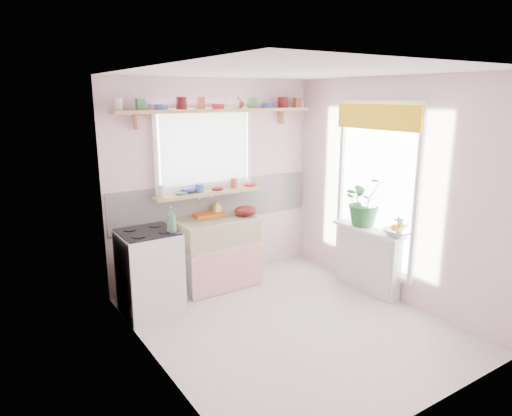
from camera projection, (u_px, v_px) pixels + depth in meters
room at (293, 175)px, 5.42m from camera, size 3.20×3.20×3.20m
sink_unit at (217, 252)px, 5.57m from camera, size 0.95×0.65×1.11m
cooker at (150, 272)px, 4.86m from camera, size 0.58×0.58×0.93m
radiator_ledge at (367, 258)px, 5.46m from camera, size 0.22×0.95×0.78m
windowsill at (209, 193)px, 5.55m from camera, size 1.40×0.22×0.04m
pine_shelf at (218, 110)px, 5.39m from camera, size 2.52×0.24×0.04m
shelf_crockery at (218, 104)px, 5.37m from camera, size 2.47×0.11×0.12m
sill_crockery at (205, 187)px, 5.51m from camera, size 1.35×0.11×0.12m
dish_tray at (208, 214)px, 5.63m from camera, size 0.39×0.30×0.04m
colander at (245, 211)px, 5.61m from camera, size 0.31×0.31×0.12m
jade_plant at (365, 201)px, 5.41m from camera, size 0.65×0.60×0.60m
fruit_bowl at (399, 233)px, 5.05m from camera, size 0.37×0.37×0.08m
herb_pot at (399, 226)px, 5.03m from camera, size 0.14×0.12×0.22m
soap_bottle_sink at (217, 207)px, 5.68m from camera, size 0.09×0.09×0.18m
sill_cup at (195, 188)px, 5.50m from camera, size 0.15×0.15×0.10m
sill_bowl at (188, 190)px, 5.45m from camera, size 0.20×0.20×0.06m
shelf_vase at (238, 102)px, 5.58m from camera, size 0.16×0.16×0.14m
cooker_bottle at (171, 220)px, 4.68m from camera, size 0.13×0.13×0.27m
fruit at (399, 227)px, 5.04m from camera, size 0.20×0.14×0.10m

